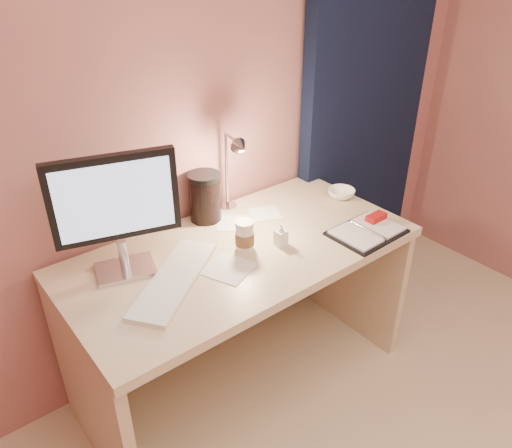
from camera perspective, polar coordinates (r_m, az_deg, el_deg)
room at (r=2.63m, az=11.19°, el=14.90°), size 3.50×3.50×3.50m
desk at (r=2.16m, az=-2.82°, el=-6.97°), size 1.40×0.70×0.73m
monitor at (r=1.77m, az=-15.75°, el=2.10°), size 0.42×0.21×0.46m
keyboard at (r=1.81m, az=-9.26°, el=-6.25°), size 0.48×0.41×0.02m
planner at (r=2.12m, az=12.64°, el=-0.71°), size 0.30×0.23×0.05m
paper_a at (r=1.86m, az=-3.16°, el=-5.12°), size 0.21×0.21×0.00m
paper_b at (r=2.22m, az=1.05°, el=1.22°), size 0.17×0.17×0.00m
paper_c at (r=2.15m, az=-2.60°, el=0.14°), size 0.19×0.19×0.00m
coffee_cup at (r=1.94m, az=-1.30°, el=-1.41°), size 0.08×0.08×0.12m
bowl at (r=2.38m, az=9.72°, el=3.47°), size 0.16×0.16×0.04m
lotion_bottle at (r=1.97m, az=2.87°, el=-1.21°), size 0.04×0.05×0.10m
dark_jar at (r=2.14m, az=-5.84°, el=2.82°), size 0.14×0.14×0.19m
desk_lamp at (r=2.11m, az=-1.54°, el=6.73°), size 0.11×0.23×0.38m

